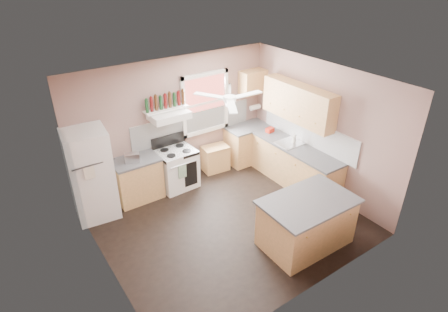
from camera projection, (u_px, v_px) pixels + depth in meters
floor at (229, 222)px, 7.08m from camera, size 4.50×4.50×0.00m
ceiling at (230, 83)px, 5.78m from camera, size 4.50×4.50×0.00m
wall_back at (174, 121)px, 7.89m from camera, size 4.50×0.05×2.70m
wall_right at (321, 128)px, 7.56m from camera, size 0.05×4.00×2.70m
wall_left at (98, 204)px, 5.30m from camera, size 0.05×4.00×2.70m
backsplash_back at (193, 124)px, 8.17m from camera, size 2.90×0.03×0.55m
backsplash_right at (308, 131)px, 7.84m from camera, size 0.03×2.60×0.55m
window_view at (205, 103)px, 8.11m from camera, size 1.00×0.02×1.20m
window_frame at (205, 103)px, 8.09m from camera, size 1.16×0.07×1.36m
refrigerator at (91, 175)px, 6.88m from camera, size 0.83×0.81×1.77m
base_cabinet_left at (138, 180)px, 7.57m from camera, size 0.90×0.60×0.86m
counter_left at (135, 160)px, 7.35m from camera, size 0.92×0.62×0.04m
toaster at (132, 158)px, 7.23m from camera, size 0.32×0.24×0.18m
stove at (177, 169)px, 7.96m from camera, size 0.79×0.66×0.86m
range_hood at (169, 116)px, 7.45m from camera, size 0.78×0.50×0.14m
bottle_shelf at (166, 109)px, 7.49m from camera, size 0.90×0.26×0.03m
cart at (215, 159)px, 8.63m from camera, size 0.62×0.45×0.58m
base_cabinet_corner at (247, 144)px, 8.97m from camera, size 1.00×0.60×0.86m
base_cabinet_right at (295, 166)px, 8.06m from camera, size 0.60×2.20×0.86m
counter_corner at (248, 127)px, 8.75m from camera, size 1.02×0.62×0.04m
counter_right at (296, 148)px, 7.84m from camera, size 0.62×2.22×0.04m
sink at (290, 143)px, 7.98m from camera, size 0.55×0.45×0.03m
faucet at (295, 138)px, 8.02m from camera, size 0.03×0.03×0.14m
upper_cabinet_right at (298, 103)px, 7.62m from camera, size 0.33×1.80×0.76m
upper_cabinet_corner at (253, 82)px, 8.46m from camera, size 0.60×0.33×0.52m
paper_towel at (255, 107)px, 8.85m from camera, size 0.26×0.12×0.12m
island at (306, 223)px, 6.36m from camera, size 1.49×0.96×0.86m
island_top at (309, 201)px, 6.15m from camera, size 1.57×1.04×0.04m
ceiling_fan_hub at (230, 99)px, 5.90m from camera, size 0.20×0.20×0.08m
soap_bottle at (294, 138)px, 7.91m from camera, size 0.10×0.11×0.24m
red_caddy at (270, 130)px, 8.44m from camera, size 0.19×0.14×0.10m
wine_bottles at (166, 101)px, 7.41m from camera, size 0.86×0.06×0.31m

